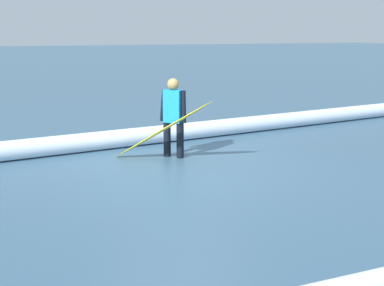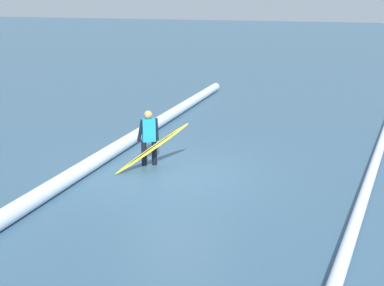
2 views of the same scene
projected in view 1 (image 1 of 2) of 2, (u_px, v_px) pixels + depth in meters
name	position (u px, v px, depth m)	size (l,w,h in m)	color
ground_plane	(180.00, 169.00, 8.60)	(184.83, 184.83, 0.00)	#3A5C75
surfer	(173.00, 114.00, 9.30)	(0.37, 0.50, 1.50)	black
surfboard	(163.00, 130.00, 8.97)	(1.52, 1.70, 1.22)	yellow
wave_crest_foreground	(168.00, 133.00, 10.76)	(0.38, 0.38, 21.52)	white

